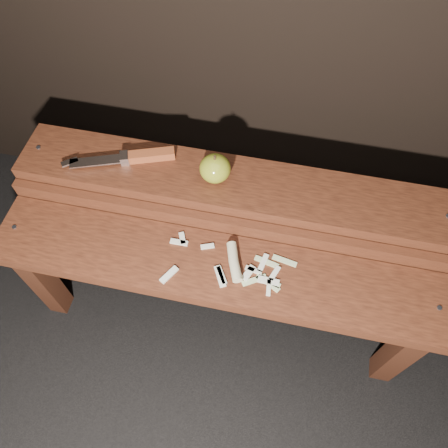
% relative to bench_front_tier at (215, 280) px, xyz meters
% --- Properties ---
extents(ground, '(60.00, 60.00, 0.00)m').
position_rel_bench_front_tier_xyz_m(ground, '(0.00, 0.06, -0.35)').
color(ground, black).
extents(bench_front_tier, '(1.20, 0.20, 0.42)m').
position_rel_bench_front_tier_xyz_m(bench_front_tier, '(0.00, 0.00, 0.00)').
color(bench_front_tier, '#38190E').
rests_on(bench_front_tier, ground).
extents(bench_rear_tier, '(1.20, 0.21, 0.50)m').
position_rel_bench_front_tier_xyz_m(bench_rear_tier, '(0.00, 0.23, 0.06)').
color(bench_rear_tier, '#38190E').
rests_on(bench_rear_tier, ground).
extents(apple, '(0.08, 0.08, 0.09)m').
position_rel_bench_front_tier_xyz_m(apple, '(-0.05, 0.23, 0.18)').
color(apple, olive).
rests_on(apple, bench_rear_tier).
extents(knife, '(0.30, 0.13, 0.03)m').
position_rel_bench_front_tier_xyz_m(knife, '(-0.27, 0.25, 0.16)').
color(knife, '#944120').
rests_on(knife, bench_rear_tier).
extents(apple_scraps, '(0.34, 0.16, 0.03)m').
position_rel_bench_front_tier_xyz_m(apple_scraps, '(0.06, 0.02, 0.07)').
color(apple_scraps, beige).
rests_on(apple_scraps, bench_front_tier).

